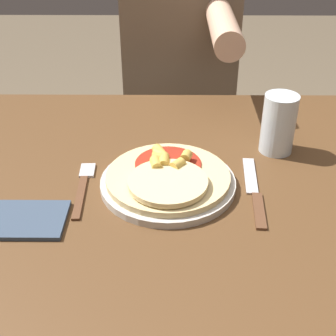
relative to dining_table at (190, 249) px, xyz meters
The scene contains 8 objects.
dining_table is the anchor object (origin of this frame).
plate 0.13m from the dining_table, 127.83° to the left, with size 0.25×0.25×0.01m.
pizza 0.15m from the dining_table, 129.94° to the left, with size 0.23×0.23×0.04m.
fork 0.23m from the dining_table, 165.94° to the left, with size 0.03×0.18×0.00m.
knife 0.16m from the dining_table, 15.60° to the left, with size 0.03×0.22×0.00m.
drinking_glass 0.31m from the dining_table, 45.65° to the left, with size 0.07×0.07×0.12m.
napkin 0.31m from the dining_table, 169.54° to the right, with size 0.14×0.10×0.01m.
person_diner 0.74m from the dining_table, 90.63° to the left, with size 0.34×0.52×1.22m.
Camera 1 is at (-0.04, -0.66, 1.22)m, focal length 50.00 mm.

